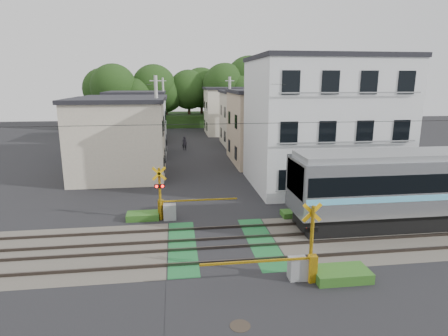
{
  "coord_description": "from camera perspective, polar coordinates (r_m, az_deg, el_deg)",
  "views": [
    {
      "loc": [
        -2.11,
        -16.4,
        7.59
      ],
      "look_at": [
        0.75,
        5.0,
        2.55
      ],
      "focal_mm": 30.0,
      "sensor_mm": 36.0,
      "label": 1
    }
  ],
  "objects": [
    {
      "name": "crossing_signal_far",
      "position": [
        21.21,
        -8.52,
        -5.94
      ],
      "size": [
        4.74,
        0.65,
        3.09
      ],
      "color": "#E5A60C",
      "rests_on": "ground"
    },
    {
      "name": "apartment_block",
      "position": [
        28.14,
        14.7,
        6.73
      ],
      "size": [
        10.2,
        8.36,
        9.3
      ],
      "color": "silver",
      "rests_on": "ground"
    },
    {
      "name": "pedestrian",
      "position": [
        42.1,
        -6.05,
        3.75
      ],
      "size": [
        0.58,
        0.38,
        1.56
      ],
      "primitive_type": "imported",
      "rotation": [
        0.0,
        0.0,
        3.16
      ],
      "color": "#26232C",
      "rests_on": "ground"
    },
    {
      "name": "catenary",
      "position": [
        18.74,
        18.24,
        0.48
      ],
      "size": [
        60.0,
        5.04,
        7.0
      ],
      "color": "#2D2D33",
      "rests_on": "ground"
    },
    {
      "name": "crossing_signal_near",
      "position": [
        15.23,
        11.59,
        -14.0
      ],
      "size": [
        4.74,
        0.65,
        3.09
      ],
      "color": "#E5A60C",
      "rests_on": "ground"
    },
    {
      "name": "track_bed",
      "position": [
        18.18,
        -0.25,
        -11.41
      ],
      "size": [
        120.0,
        120.0,
        0.14
      ],
      "color": "#47423A",
      "rests_on": "ground"
    },
    {
      "name": "tree_hill",
      "position": [
        64.2,
        -5.28,
        11.16
      ],
      "size": [
        40.0,
        13.06,
        11.73
      ],
      "color": "#1C3712",
      "rests_on": "ground"
    },
    {
      "name": "ground",
      "position": [
        18.2,
        -0.25,
        -11.51
      ],
      "size": [
        120.0,
        120.0,
        0.0
      ],
      "primitive_type": "plane",
      "color": "black"
    },
    {
      "name": "houses_row",
      "position": [
        42.61,
        -4.43,
        7.25
      ],
      "size": [
        22.07,
        31.35,
        6.8
      ],
      "color": "beige",
      "rests_on": "ground"
    },
    {
      "name": "manhole_cover",
      "position": [
        12.88,
        2.47,
        -22.92
      ],
      "size": [
        0.67,
        0.67,
        0.02
      ],
      "primitive_type": "cylinder",
      "color": "#2D261E",
      "rests_on": "ground"
    },
    {
      "name": "weed_patches",
      "position": [
        18.33,
        5.34,
        -10.75
      ],
      "size": [
        10.25,
        8.8,
        0.4
      ],
      "color": "#2D5E1E",
      "rests_on": "ground"
    },
    {
      "name": "utility_poles",
      "position": [
        39.58,
        -6.1,
        7.98
      ],
      "size": [
        7.9,
        42.0,
        8.0
      ],
      "color": "#A5A5A0",
      "rests_on": "ground"
    }
  ]
}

